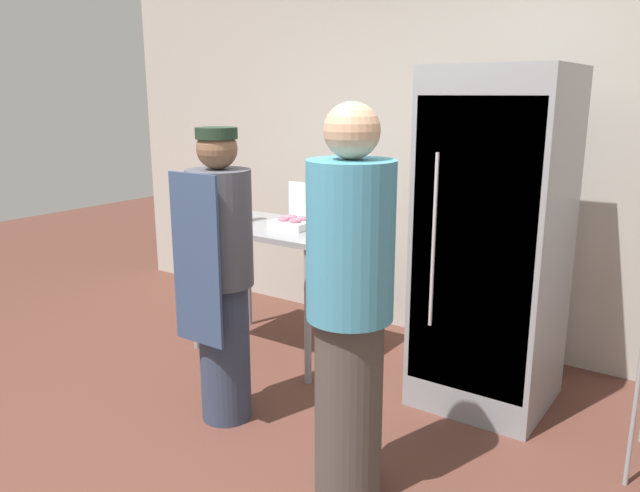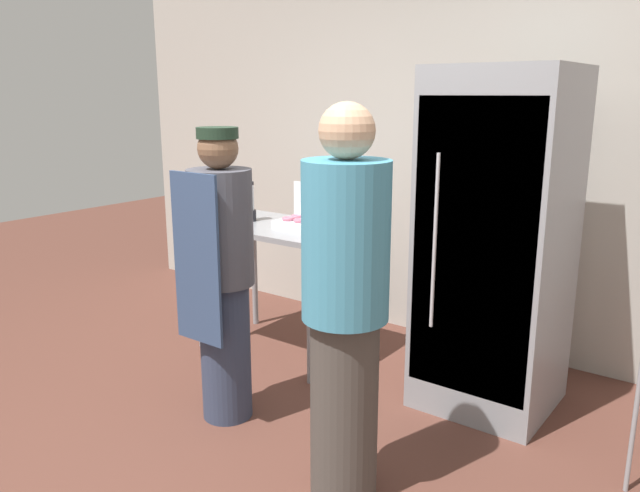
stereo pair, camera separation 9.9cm
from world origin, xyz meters
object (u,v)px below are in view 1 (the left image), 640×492
(blender_pitcher, at_px, (242,204))
(donut_box, at_px, (295,221))
(person_customer, at_px, (350,308))
(refrigerator, at_px, (493,242))
(person_baker, at_px, (221,274))

(blender_pitcher, bearing_deg, donut_box, 5.65)
(donut_box, height_order, person_customer, person_customer)
(refrigerator, distance_m, person_customer, 1.25)
(person_baker, relative_size, person_customer, 0.92)
(refrigerator, bearing_deg, blender_pitcher, -174.30)
(person_customer, bearing_deg, blender_pitcher, 145.62)
(donut_box, bearing_deg, person_customer, -44.37)
(blender_pitcher, height_order, person_baker, person_baker)
(blender_pitcher, relative_size, person_customer, 0.16)
(refrigerator, xyz_separation_m, person_baker, (-1.11, -1.05, -0.12))
(refrigerator, xyz_separation_m, donut_box, (-1.31, -0.13, -0.00))
(donut_box, relative_size, blender_pitcher, 1.05)
(donut_box, distance_m, person_customer, 1.58)
(donut_box, distance_m, blender_pitcher, 0.43)
(person_customer, bearing_deg, refrigerator, 81.74)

